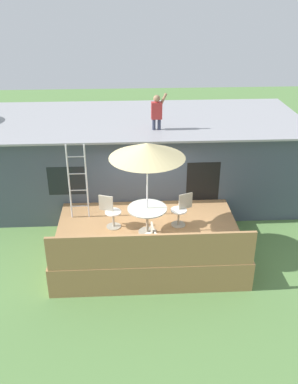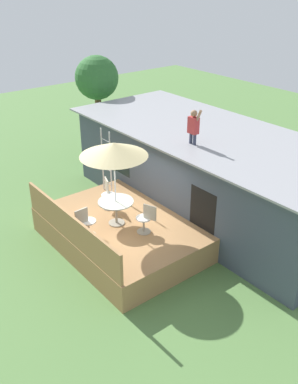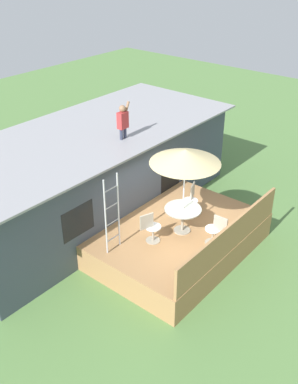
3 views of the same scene
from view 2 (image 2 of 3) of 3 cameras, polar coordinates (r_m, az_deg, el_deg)
name	(u,v)px [view 2 (image 2 of 3)]	position (r m, az deg, el deg)	size (l,w,h in m)	color
ground_plane	(123,244)	(13.29, -3.53, -6.90)	(40.00, 40.00, 0.00)	#567F42
house	(208,172)	(14.66, 7.87, 2.69)	(10.50, 4.50, 2.81)	#424C5B
deck	(122,233)	(13.07, -3.57, -5.45)	(4.96, 3.51, 0.80)	#A87A4C
deck_railing	(70,228)	(11.89, -10.44, -4.70)	(4.86, 0.08, 0.90)	#A87A4C
patio_table	(116,206)	(12.50, -4.42, -1.86)	(1.04, 1.04, 0.74)	#A59E8C
patio_umbrella	(114,149)	(11.74, -4.72, 5.67)	(1.90, 1.90, 2.54)	silver
step_ladder	(106,162)	(14.13, -5.68, 4.00)	(0.52, 0.04, 2.20)	silver
person_figure	(194,125)	(12.87, 5.96, 8.89)	(0.47, 0.20, 1.11)	#33384C
patio_chair_left	(108,194)	(13.45, -5.48, -0.28)	(0.60, 0.44, 0.92)	#A59E8C
patio_chair_right	(146,219)	(12.08, -0.42, -3.58)	(0.60, 0.44, 0.92)	#A59E8C
patio_chair_near	(86,222)	(12.05, -8.38, -4.00)	(0.44, 0.62, 0.92)	#A59E8C
backyard_tree	(97,79)	(18.92, -6.95, 14.66)	(1.85, 1.85, 4.36)	brown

